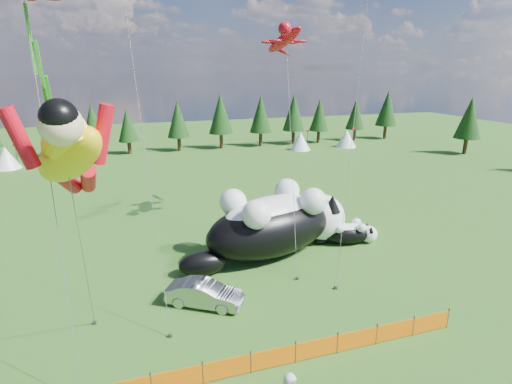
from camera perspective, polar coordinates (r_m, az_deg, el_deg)
The scene contains 10 objects.
ground at distance 20.36m, azimuth -6.21°, elevation -19.49°, with size 160.00×160.00×0.00m, color #16380A.
safety_fence at distance 17.75m, azimuth -4.14°, elevation -23.80°, with size 22.06×0.06×1.10m.
tree_line at distance 61.68m, azimuth -14.89°, elevation 9.14°, with size 90.00×4.00×8.00m, color black, non-canonical shape.
festival_tents at distance 58.76m, azimuth -3.59°, elevation 6.73°, with size 50.00×3.20×2.80m, color white, non-canonical shape.
cat_large at distance 27.06m, azimuth 3.20°, elevation -4.31°, with size 12.60×7.00×4.64m.
cat_small at distance 29.70m, azimuth 13.24°, elevation -5.67°, with size 4.63×2.29×1.68m.
car at distance 22.06m, azimuth -7.37°, elevation -14.22°, with size 1.43×4.10×1.35m, color #A6A6AB.
superhero_kite at distance 14.94m, azimuth -25.23°, elevation 4.72°, with size 6.51×7.47×12.02m.
gecko_kite at distance 30.94m, azimuth 4.04°, elevation 20.81°, with size 4.59×12.49×16.86m.
diamond_kite_a at distance 21.96m, azimuth -18.28°, elevation 24.45°, with size 1.24×6.05×17.30m.
Camera 1 is at (-2.90, -16.07, 12.17)m, focal length 28.00 mm.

